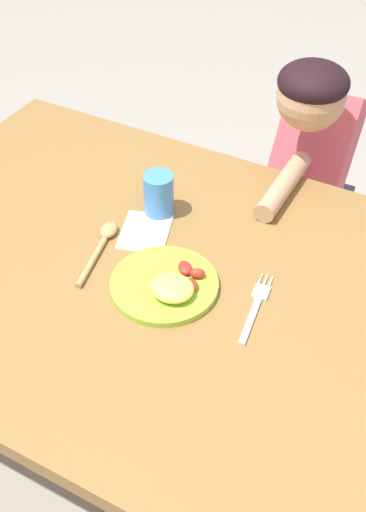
{
  "coord_description": "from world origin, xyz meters",
  "views": [
    {
      "loc": [
        0.41,
        -0.78,
        1.62
      ],
      "look_at": [
        -0.04,
        0.05,
        0.74
      ],
      "focal_mm": 44.22,
      "sensor_mm": 36.0,
      "label": 1
    }
  ],
  "objects": [
    {
      "name": "ground_plane",
      "position": [
        0.0,
        0.0,
        0.0
      ],
      "size": [
        8.0,
        8.0,
        0.0
      ],
      "primitive_type": "plane",
      "color": "gray"
    },
    {
      "name": "dining_table",
      "position": [
        0.0,
        0.0,
        0.65
      ],
      "size": [
        1.47,
        0.91,
        0.72
      ],
      "color": "brown",
      "rests_on": "ground_plane"
    },
    {
      "name": "plate",
      "position": [
        -0.03,
        -0.03,
        0.74
      ],
      "size": [
        0.22,
        0.22,
        0.04
      ],
      "color": "#92C133",
      "rests_on": "dining_table"
    },
    {
      "name": "fork",
      "position": [
        0.14,
        0.01,
        0.73
      ],
      "size": [
        0.05,
        0.19,
        0.01
      ],
      "rotation": [
        0.0,
        0.0,
        1.71
      ],
      "color": "silver",
      "rests_on": "dining_table"
    },
    {
      "name": "spoon",
      "position": [
        -0.21,
        0.02,
        0.73
      ],
      "size": [
        0.07,
        0.2,
        0.02
      ],
      "rotation": [
        0.0,
        0.0,
        1.79
      ],
      "color": "tan",
      "rests_on": "dining_table"
    },
    {
      "name": "drinking_cup",
      "position": [
        -0.16,
        0.17,
        0.77
      ],
      "size": [
        0.07,
        0.07,
        0.1
      ],
      "primitive_type": "cylinder",
      "color": "#4080D0",
      "rests_on": "dining_table"
    },
    {
      "name": "person",
      "position": [
        0.06,
        0.6,
        0.54
      ],
      "size": [
        0.2,
        0.48,
        1.0
      ],
      "rotation": [
        0.0,
        0.0,
        3.14
      ],
      "color": "#443A63",
      "rests_on": "ground_plane"
    },
    {
      "name": "napkin",
      "position": [
        -0.16,
        0.1,
        0.72
      ],
      "size": [
        0.14,
        0.16,
        0.0
      ],
      "primitive_type": "cube",
      "rotation": [
        0.0,
        0.0,
        0.32
      ],
      "color": "white",
      "rests_on": "dining_table"
    }
  ]
}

